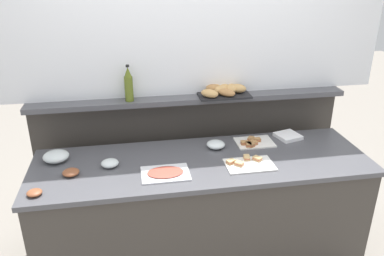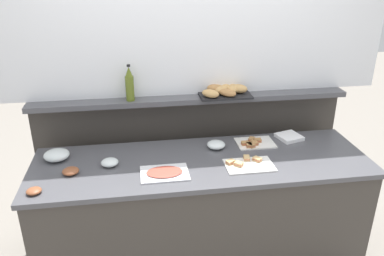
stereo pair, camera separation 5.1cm
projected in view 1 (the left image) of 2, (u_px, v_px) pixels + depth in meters
The scene contains 15 objects.
ground_plane at pixel (189, 215), 3.62m from camera, with size 12.00×12.00×0.00m, color gray.
buffet_counter at pixel (202, 213), 2.89m from camera, with size 2.35×0.74×0.89m.
back_ledge_unit at pixel (190, 157), 3.31m from camera, with size 2.48×0.22×1.20m.
upper_wall_panel at pixel (189, 1), 2.82m from camera, with size 3.08×0.08×1.40m, color white.
sandwich_platter_rear at pixel (253, 142), 2.96m from camera, with size 0.28×0.21×0.04m.
sandwich_platter_front at pixel (248, 164), 2.65m from camera, with size 0.33×0.21×0.04m.
cold_cuts_platter at pixel (165, 173), 2.54m from camera, with size 0.31×0.22×0.02m.
glass_bowl_large at pixel (56, 157), 2.70m from camera, with size 0.18×0.18×0.07m.
glass_bowl_medium at pixel (216, 145), 2.89m from camera, with size 0.14×0.14×0.05m.
glass_bowl_small at pixel (110, 163), 2.63m from camera, with size 0.12×0.12×0.05m.
condiment_bowl_dark at pixel (34, 193), 2.31m from camera, with size 0.09×0.09×0.03m, color brown.
condiment_bowl_teal at pixel (71, 172), 2.53m from camera, with size 0.11×0.11×0.04m, color brown.
napkin_stack at pixel (288, 136), 3.05m from camera, with size 0.17×0.17×0.03m, color white.
olive_oil_bottle at pixel (129, 85), 2.88m from camera, with size 0.06×0.06×0.28m.
bread_basket at pixel (223, 91), 3.04m from camera, with size 0.41×0.28×0.08m.
Camera 1 is at (-0.48, -2.35, 2.19)m, focal length 36.48 mm.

